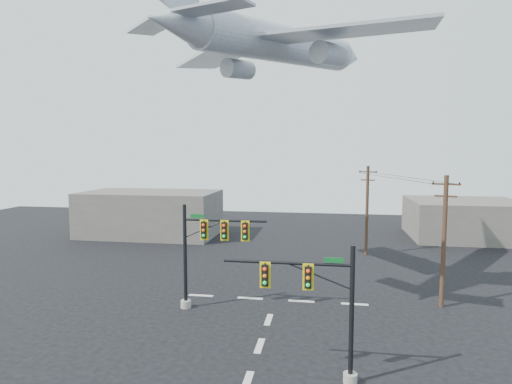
% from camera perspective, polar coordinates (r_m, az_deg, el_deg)
% --- Properties ---
extents(ground, '(120.00, 120.00, 0.00)m').
position_cam_1_polar(ground, '(23.33, -1.18, -23.96)').
color(ground, black).
rests_on(ground, ground).
extents(lane_markings, '(14.00, 21.20, 0.01)m').
position_cam_1_polar(lane_markings, '(28.03, 0.92, -18.66)').
color(lane_markings, beige).
rests_on(lane_markings, ground).
extents(signal_mast_near, '(6.72, 0.76, 6.94)m').
position_cam_1_polar(signal_mast_near, '(22.04, 8.92, -15.14)').
color(signal_mast_near, gray).
rests_on(signal_mast_near, ground).
extents(signal_mast_far, '(6.37, 0.84, 7.66)m').
position_cam_1_polar(signal_mast_far, '(31.26, -6.89, -7.86)').
color(signal_mast_far, gray).
rests_on(signal_mast_far, ground).
extents(utility_pole_a, '(1.89, 0.74, 9.76)m').
position_cam_1_polar(utility_pole_a, '(34.13, 23.77, -5.76)').
color(utility_pole_a, '#4A3020').
rests_on(utility_pole_a, ground).
extents(utility_pole_b, '(1.89, 0.92, 9.90)m').
position_cam_1_polar(utility_pole_b, '(48.67, 14.59, -2.17)').
color(utility_pole_b, '#4A3020').
rests_on(utility_pole_b, ground).
extents(power_lines, '(5.82, 15.63, 0.03)m').
position_cam_1_polar(power_lines, '(40.84, 18.53, 1.86)').
color(power_lines, black).
extents(airliner, '(20.97, 23.00, 6.63)m').
position_cam_1_polar(airliner, '(34.47, 3.50, 18.98)').
color(airliner, '#AEB1BA').
extents(building_left, '(18.00, 10.00, 6.00)m').
position_cam_1_polar(building_left, '(60.48, -13.87, -2.78)').
color(building_left, '#605D55').
rests_on(building_left, ground).
extents(building_right, '(14.00, 12.00, 5.00)m').
position_cam_1_polar(building_right, '(63.34, 26.06, -3.27)').
color(building_right, '#605D55').
rests_on(building_right, ground).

